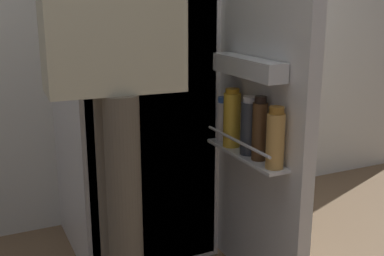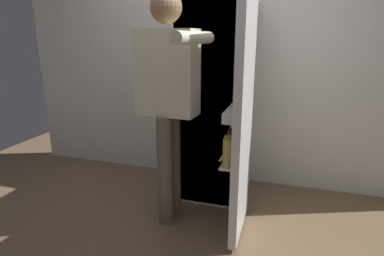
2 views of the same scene
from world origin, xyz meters
TOP-DOWN VIEW (x-y plane):
  - refrigerator at (0.03, 0.51)m, footprint 0.67×1.23m
  - person at (-0.23, -0.02)m, footprint 0.57×0.80m

SIDE VIEW (x-z plane):
  - refrigerator at x=0.03m, z-range 0.00..1.75m
  - person at x=-0.23m, z-range 0.19..1.96m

